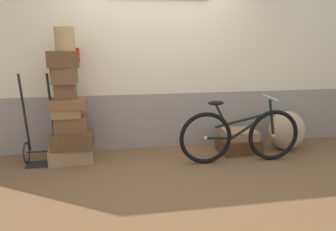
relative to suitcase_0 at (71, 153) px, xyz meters
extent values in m
cube|color=brown|center=(1.24, -0.38, -0.14)|extent=(9.15, 5.20, 0.06)
cube|color=gray|center=(1.24, 0.47, 0.32)|extent=(7.15, 0.20, 0.85)
cube|color=beige|center=(1.24, 0.47, 1.61)|extent=(7.15, 0.20, 1.74)
cube|color=red|center=(0.11, 0.33, 1.33)|extent=(0.10, 0.08, 0.20)
cube|color=#9E754C|center=(0.00, 0.00, 0.00)|extent=(0.63, 0.50, 0.22)
cube|color=brown|center=(0.05, -0.04, 0.21)|extent=(0.54, 0.42, 0.21)
cube|color=brown|center=(0.04, -0.01, 0.43)|extent=(0.42, 0.34, 0.22)
cube|color=olive|center=(0.00, -0.06, 0.60)|extent=(0.37, 0.30, 0.12)
cube|color=brown|center=(0.03, -0.05, 0.72)|extent=(0.46, 0.35, 0.12)
cube|color=brown|center=(-0.01, -0.01, 0.88)|extent=(0.27, 0.21, 0.21)
cube|color=brown|center=(0.00, -0.06, 1.09)|extent=(0.31, 0.24, 0.21)
cube|color=brown|center=(0.00, -0.05, 1.30)|extent=(0.42, 0.33, 0.20)
cube|color=#4C2D19|center=(2.45, -0.05, -0.01)|extent=(0.63, 0.47, 0.20)
cube|color=#9E754C|center=(2.47, 0.00, 0.16)|extent=(0.52, 0.44, 0.13)
cylinder|color=#A8844C|center=(0.04, -0.03, 1.55)|extent=(0.25, 0.25, 0.30)
torus|color=black|center=(-0.59, 0.03, 0.04)|extent=(0.02, 0.30, 0.30)
torus|color=black|center=(-0.19, 0.03, 0.04)|extent=(0.02, 0.30, 0.30)
cylinder|color=black|center=(-0.39, 0.03, 0.04)|extent=(0.40, 0.02, 0.02)
cylinder|color=black|center=(-0.56, 0.03, 0.58)|extent=(0.03, 0.18, 1.08)
cylinder|color=black|center=(-0.22, 0.03, 0.58)|extent=(0.03, 0.18, 1.08)
cube|color=black|center=(-0.39, -0.08, -0.10)|extent=(0.36, 0.22, 0.02)
ellipsoid|color=tan|center=(3.20, -0.07, 0.19)|extent=(0.55, 0.46, 0.60)
torus|color=black|center=(1.82, -0.40, 0.25)|extent=(0.72, 0.09, 0.72)
sphere|color=#B2B2B7|center=(1.82, -0.40, 0.25)|extent=(0.05, 0.05, 0.05)
torus|color=black|center=(2.78, -0.44, 0.25)|extent=(0.72, 0.09, 0.72)
sphere|color=#B2B2B7|center=(2.78, -0.44, 0.25)|extent=(0.05, 0.05, 0.05)
cube|color=black|center=(2.44, -0.43, 0.40)|extent=(0.52, 0.05, 0.36)
cube|color=black|center=(2.06, -0.41, 0.47)|extent=(0.27, 0.04, 0.49)
cube|color=black|center=(2.00, -0.41, 0.24)|extent=(0.37, 0.04, 0.05)
cube|color=black|center=(2.32, -0.42, 0.48)|extent=(0.75, 0.06, 0.19)
cube|color=black|center=(2.74, -0.44, 0.50)|extent=(0.12, 0.03, 0.51)
ellipsoid|color=black|center=(1.94, -0.41, 0.73)|extent=(0.22, 0.10, 0.06)
cylinder|color=#A5A5AD|center=(2.69, -0.44, 0.79)|extent=(0.04, 0.46, 0.02)
camera|label=1|loc=(0.65, -4.17, 1.51)|focal=32.59mm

